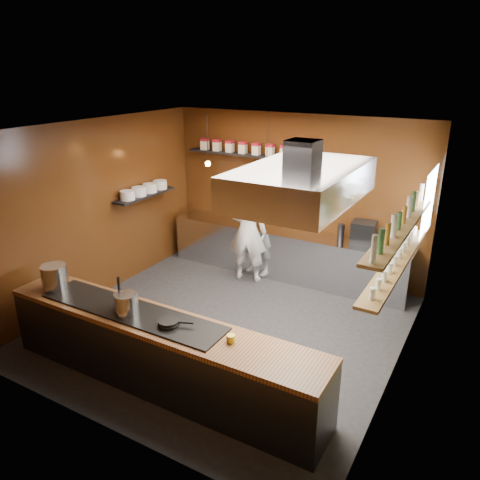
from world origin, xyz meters
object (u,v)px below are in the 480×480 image
Objects in this scene: extractor_hood at (301,183)px; stockpot_large at (54,277)px; stockpot_small at (126,304)px; espresso_machine at (363,233)px; chef at (248,231)px.

extractor_hood is 5.85× the size of stockpot_large.
stockpot_large is at bearing 177.76° from stockpot_small.
chef is (-1.94, -0.58, -0.14)m from espresso_machine.
stockpot_small is 0.15× the size of chef.
extractor_hood is 5.15× the size of espresso_machine.
chef is at bearing 131.70° from extractor_hood.
espresso_machine is 0.20× the size of chef.
stockpot_large is at bearing -133.89° from espresso_machine.
extractor_hood reaches higher than espresso_machine.
stockpot_small is at bearing -142.62° from extractor_hood.
chef is (-1.84, 2.06, -1.55)m from extractor_hood.
extractor_hood is 1.05× the size of chef.
chef is (-0.16, 3.34, -0.12)m from stockpot_small.
stockpot_large is (-3.01, -1.23, -1.40)m from extractor_hood.
chef reaches higher than stockpot_small.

